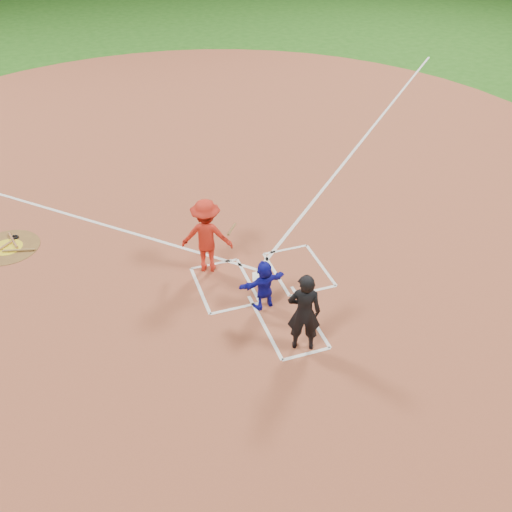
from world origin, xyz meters
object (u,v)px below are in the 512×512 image
object	(u,v)px
catcher	(264,285)
home_plate	(262,277)
on_deck_circle	(7,247)
batter_at_plate	(207,236)
umpire	(304,312)

from	to	relation	value
catcher	home_plate	bearing A→B (deg)	-116.78
home_plate	on_deck_circle	distance (m)	6.92
on_deck_circle	catcher	bearing A→B (deg)	-38.25
on_deck_circle	batter_at_plate	bearing A→B (deg)	-28.58
on_deck_circle	catcher	xyz separation A→B (m)	(5.68, -4.48, 0.62)
umpire	batter_at_plate	distance (m)	3.54
catcher	batter_at_plate	bearing A→B (deg)	-74.94
catcher	batter_at_plate	distance (m)	2.05
umpire	batter_at_plate	world-z (taller)	batter_at_plate
home_plate	on_deck_circle	xyz separation A→B (m)	(-6.01, 3.44, -0.00)
home_plate	umpire	xyz separation A→B (m)	(0.00, -2.55, 0.95)
on_deck_circle	batter_at_plate	distance (m)	5.60
home_plate	umpire	bearing A→B (deg)	90.03
batter_at_plate	catcher	bearing A→B (deg)	-65.54
home_plate	catcher	bearing A→B (deg)	72.62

